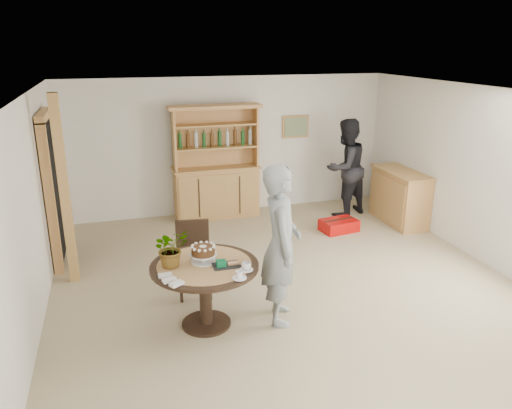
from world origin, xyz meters
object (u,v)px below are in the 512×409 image
object	(u,v)px
hutch	(216,180)
teen_boy	(281,245)
dining_chair	(193,253)
red_suitcase	(339,225)
sideboard	(400,197)
adult_person	(345,168)
dining_table	(205,277)

from	to	relation	value
hutch	teen_boy	xyz separation A→B (m)	(-0.05, -3.74, 0.23)
dining_chair	teen_boy	distance (m)	1.31
dining_chair	teen_boy	world-z (taller)	teen_boy
teen_boy	red_suitcase	bearing A→B (deg)	-23.35
sideboard	adult_person	bearing A→B (deg)	138.64
dining_chair	dining_table	bearing A→B (deg)	-84.35
sideboard	dining_table	xyz separation A→B (m)	(-3.94, -2.40, 0.13)
sideboard	red_suitcase	size ratio (longest dim) A/B	1.93
sideboard	dining_table	bearing A→B (deg)	-148.67
hutch	dining_chair	size ratio (longest dim) A/B	2.16
dining_table	teen_boy	distance (m)	0.91
dining_chair	adult_person	size ratio (longest dim) A/B	0.53
hutch	sideboard	bearing A→B (deg)	-22.21
teen_boy	adult_person	distance (m)	3.93
hutch	teen_boy	size ratio (longest dim) A/B	1.10
dining_table	adult_person	xyz separation A→B (m)	(3.19, 3.07, 0.29)
dining_table	hutch	bearing A→B (deg)	76.09
sideboard	red_suitcase	bearing A→B (deg)	-174.62
sideboard	dining_chair	distance (m)	4.24
hutch	teen_boy	bearing A→B (deg)	-90.79
red_suitcase	teen_boy	bearing A→B (deg)	-136.96
dining_table	sideboard	bearing A→B (deg)	31.33
hutch	dining_table	size ratio (longest dim) A/B	1.70
hutch	teen_boy	distance (m)	3.75
dining_table	teen_boy	xyz separation A→B (m)	(0.85, -0.10, 0.32)
sideboard	dining_chair	xyz separation A→B (m)	(-3.93, -1.57, 0.06)
dining_table	red_suitcase	bearing A→B (deg)	39.92
dining_table	dining_chair	xyz separation A→B (m)	(0.01, 0.83, -0.07)
adult_person	hutch	bearing A→B (deg)	-35.98
dining_chair	sideboard	bearing A→B (deg)	28.01
dining_chair	adult_person	distance (m)	3.90
hutch	adult_person	bearing A→B (deg)	-14.14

